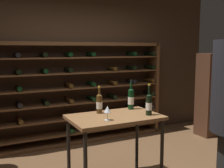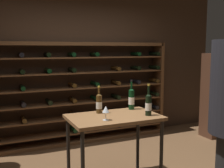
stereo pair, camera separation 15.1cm
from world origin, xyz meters
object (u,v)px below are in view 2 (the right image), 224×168
(display_cabinet, at_px, (216,95))
(wine_glass_stemmed_right, at_px, (106,110))
(tasting_table, at_px, (114,124))
(wine_bottle_black_capsule, at_px, (99,103))
(wine_bottle_green_slim, at_px, (148,104))
(wine_rack, at_px, (85,93))
(wine_bottle_amber_reserve, at_px, (131,99))

(display_cabinet, distance_m, wine_glass_stemmed_right, 2.98)
(tasting_table, xyz_separation_m, wine_bottle_black_capsule, (-0.11, 0.20, 0.23))
(wine_bottle_green_slim, bearing_deg, display_cabinet, 27.18)
(wine_rack, xyz_separation_m, wine_bottle_amber_reserve, (0.15, -1.49, 0.13))
(wine_glass_stemmed_right, bearing_deg, wine_rack, 78.49)
(display_cabinet, distance_m, wine_bottle_black_capsule, 2.81)
(wine_rack, height_order, wine_bottle_black_capsule, wine_rack)
(display_cabinet, relative_size, wine_bottle_black_capsule, 4.65)
(wine_bottle_black_capsule, xyz_separation_m, wine_glass_stemmed_right, (-0.06, -0.35, -0.01))
(wine_bottle_green_slim, bearing_deg, wine_bottle_black_capsule, 144.26)
(tasting_table, relative_size, display_cabinet, 0.68)
(tasting_table, xyz_separation_m, wine_bottle_green_slim, (0.38, -0.15, 0.24))
(display_cabinet, bearing_deg, wine_bottle_green_slim, -152.82)
(wine_bottle_amber_reserve, xyz_separation_m, wine_bottle_black_capsule, (-0.47, -0.03, -0.02))
(tasting_table, height_order, wine_bottle_black_capsule, wine_bottle_black_capsule)
(display_cabinet, xyz_separation_m, wine_bottle_black_capsule, (-2.69, -0.77, 0.21))
(wine_bottle_green_slim, distance_m, wine_bottle_black_capsule, 0.61)
(wine_rack, relative_size, wine_bottle_black_capsule, 9.38)
(wine_bottle_amber_reserve, bearing_deg, wine_bottle_black_capsule, -176.81)
(wine_glass_stemmed_right, bearing_deg, wine_bottle_green_slim, -0.36)
(wine_bottle_amber_reserve, relative_size, wine_bottle_green_slim, 1.02)
(tasting_table, relative_size, wine_bottle_green_slim, 2.84)
(wine_bottle_black_capsule, bearing_deg, wine_rack, 78.03)
(wine_bottle_black_capsule, relative_size, wine_glass_stemmed_right, 2.08)
(wine_rack, height_order, tasting_table, wine_rack)
(tasting_table, relative_size, wine_bottle_amber_reserve, 2.77)
(tasting_table, distance_m, display_cabinet, 2.75)
(tasting_table, height_order, wine_glass_stemmed_right, wine_glass_stemmed_right)
(wine_bottle_amber_reserve, height_order, wine_bottle_black_capsule, wine_bottle_amber_reserve)
(tasting_table, bearing_deg, wine_bottle_amber_reserve, 32.65)
(tasting_table, xyz_separation_m, wine_glass_stemmed_right, (-0.17, -0.15, 0.22))
(wine_rack, height_order, wine_bottle_amber_reserve, wine_rack)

